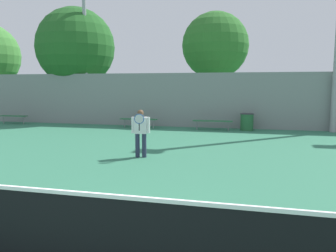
{
  "coord_description": "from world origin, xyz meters",
  "views": [
    {
      "loc": [
        2.02,
        -3.49,
        2.28
      ],
      "look_at": [
        -0.6,
        7.47,
        0.87
      ],
      "focal_mm": 35.0,
      "sensor_mm": 36.0,
      "label": 1
    }
  ],
  "objects_px": {
    "bench_courtside_far": "(13,116)",
    "tree_green_tall": "(215,46)",
    "tennis_net": "(75,229)",
    "trash_bin": "(247,122)",
    "bench_courtside_near": "(213,121)",
    "bench_adjacent_court": "(139,119)",
    "light_pole_near_left": "(85,31)",
    "tennis_player": "(141,131)",
    "tree_dark_dense": "(76,47)"
  },
  "relations": [
    {
      "from": "bench_courtside_far",
      "to": "tree_green_tall",
      "type": "xyz_separation_m",
      "value": [
        11.51,
        4.1,
        4.25
      ]
    },
    {
      "from": "tennis_net",
      "to": "trash_bin",
      "type": "xyz_separation_m",
      "value": [
        2.08,
        13.43,
        -0.07
      ]
    },
    {
      "from": "bench_courtside_near",
      "to": "bench_adjacent_court",
      "type": "xyz_separation_m",
      "value": [
        -3.98,
        0.0,
        0.0
      ]
    },
    {
      "from": "bench_courtside_near",
      "to": "tree_green_tall",
      "type": "relative_size",
      "value": 0.3
    },
    {
      "from": "light_pole_near_left",
      "to": "tree_green_tall",
      "type": "bearing_deg",
      "value": 20.84
    },
    {
      "from": "bench_courtside_near",
      "to": "tree_green_tall",
      "type": "bearing_deg",
      "value": 94.55
    },
    {
      "from": "trash_bin",
      "to": "tree_green_tall",
      "type": "relative_size",
      "value": 0.13
    },
    {
      "from": "trash_bin",
      "to": "tennis_net",
      "type": "bearing_deg",
      "value": -98.81
    },
    {
      "from": "tree_green_tall",
      "to": "light_pole_near_left",
      "type": "bearing_deg",
      "value": -159.16
    },
    {
      "from": "bench_adjacent_court",
      "to": "tree_green_tall",
      "type": "xyz_separation_m",
      "value": [
        3.65,
        4.1,
        4.25
      ]
    },
    {
      "from": "tennis_player",
      "to": "tennis_net",
      "type": "bearing_deg",
      "value": -88.3
    },
    {
      "from": "tennis_player",
      "to": "bench_adjacent_court",
      "type": "bearing_deg",
      "value": 99.91
    },
    {
      "from": "tennis_net",
      "to": "tree_green_tall",
      "type": "height_order",
      "value": "tree_green_tall"
    },
    {
      "from": "bench_adjacent_court",
      "to": "light_pole_near_left",
      "type": "xyz_separation_m",
      "value": [
        -3.69,
        1.31,
        5.0
      ]
    },
    {
      "from": "light_pole_near_left",
      "to": "tree_dark_dense",
      "type": "height_order",
      "value": "light_pole_near_left"
    },
    {
      "from": "bench_courtside_near",
      "to": "tree_dark_dense",
      "type": "bearing_deg",
      "value": 164.69
    },
    {
      "from": "trash_bin",
      "to": "tree_green_tall",
      "type": "height_order",
      "value": "tree_green_tall"
    },
    {
      "from": "bench_courtside_far",
      "to": "bench_adjacent_court",
      "type": "bearing_deg",
      "value": 0.0
    },
    {
      "from": "tree_green_tall",
      "to": "bench_courtside_far",
      "type": "bearing_deg",
      "value": -160.37
    },
    {
      "from": "light_pole_near_left",
      "to": "trash_bin",
      "type": "bearing_deg",
      "value": -6.68
    },
    {
      "from": "tennis_net",
      "to": "tree_dark_dense",
      "type": "distance_m",
      "value": 18.32
    },
    {
      "from": "bench_courtside_far",
      "to": "bench_adjacent_court",
      "type": "xyz_separation_m",
      "value": [
        7.85,
        0.0,
        0.0
      ]
    },
    {
      "from": "bench_courtside_near",
      "to": "bench_adjacent_court",
      "type": "distance_m",
      "value": 3.98
    },
    {
      "from": "tennis_net",
      "to": "tree_dark_dense",
      "type": "xyz_separation_m",
      "value": [
        -8.56,
        15.66,
        4.14
      ]
    },
    {
      "from": "tennis_player",
      "to": "tree_dark_dense",
      "type": "height_order",
      "value": "tree_dark_dense"
    },
    {
      "from": "bench_courtside_far",
      "to": "trash_bin",
      "type": "relative_size",
      "value": 1.97
    },
    {
      "from": "bench_courtside_near",
      "to": "bench_courtside_far",
      "type": "xyz_separation_m",
      "value": [
        -11.83,
        -0.0,
        -0.0
      ]
    },
    {
      "from": "bench_courtside_near",
      "to": "light_pole_near_left",
      "type": "relative_size",
      "value": 0.23
    },
    {
      "from": "bench_courtside_far",
      "to": "bench_adjacent_court",
      "type": "relative_size",
      "value": 0.84
    },
    {
      "from": "bench_courtside_near",
      "to": "tree_dark_dense",
      "type": "relative_size",
      "value": 0.28
    },
    {
      "from": "tennis_net",
      "to": "trash_bin",
      "type": "bearing_deg",
      "value": 81.19
    },
    {
      "from": "bench_adjacent_court",
      "to": "tree_green_tall",
      "type": "height_order",
      "value": "tree_green_tall"
    },
    {
      "from": "bench_courtside_near",
      "to": "bench_courtside_far",
      "type": "relative_size",
      "value": 1.18
    },
    {
      "from": "tennis_player",
      "to": "light_pole_near_left",
      "type": "relative_size",
      "value": 0.17
    },
    {
      "from": "bench_courtside_far",
      "to": "tree_dark_dense",
      "type": "bearing_deg",
      "value": 40.09
    },
    {
      "from": "tennis_player",
      "to": "trash_bin",
      "type": "bearing_deg",
      "value": 56.24
    },
    {
      "from": "light_pole_near_left",
      "to": "bench_courtside_near",
      "type": "bearing_deg",
      "value": -9.66
    },
    {
      "from": "trash_bin",
      "to": "bench_adjacent_court",
      "type": "bearing_deg",
      "value": -177.92
    },
    {
      "from": "tennis_player",
      "to": "trash_bin",
      "type": "relative_size",
      "value": 1.75
    },
    {
      "from": "bench_adjacent_court",
      "to": "light_pole_near_left",
      "type": "height_order",
      "value": "light_pole_near_left"
    },
    {
      "from": "bench_courtside_far",
      "to": "tree_green_tall",
      "type": "relative_size",
      "value": 0.25
    },
    {
      "from": "tennis_player",
      "to": "bench_courtside_far",
      "type": "xyz_separation_m",
      "value": [
        -10.26,
        6.96,
        -0.42
      ]
    },
    {
      "from": "bench_adjacent_court",
      "to": "tree_dark_dense",
      "type": "relative_size",
      "value": 0.29
    },
    {
      "from": "bench_adjacent_court",
      "to": "tree_dark_dense",
      "type": "distance_m",
      "value": 6.94
    },
    {
      "from": "tennis_net",
      "to": "bench_adjacent_court",
      "type": "relative_size",
      "value": 5.04
    },
    {
      "from": "tennis_net",
      "to": "tree_dark_dense",
      "type": "height_order",
      "value": "tree_dark_dense"
    },
    {
      "from": "bench_courtside_near",
      "to": "trash_bin",
      "type": "bearing_deg",
      "value": 6.88
    },
    {
      "from": "light_pole_near_left",
      "to": "trash_bin",
      "type": "xyz_separation_m",
      "value": [
        9.38,
        -1.1,
        -5.01
      ]
    },
    {
      "from": "tennis_net",
      "to": "bench_adjacent_court",
      "type": "height_order",
      "value": "tennis_net"
    },
    {
      "from": "bench_courtside_far",
      "to": "light_pole_near_left",
      "type": "distance_m",
      "value": 6.64
    }
  ]
}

